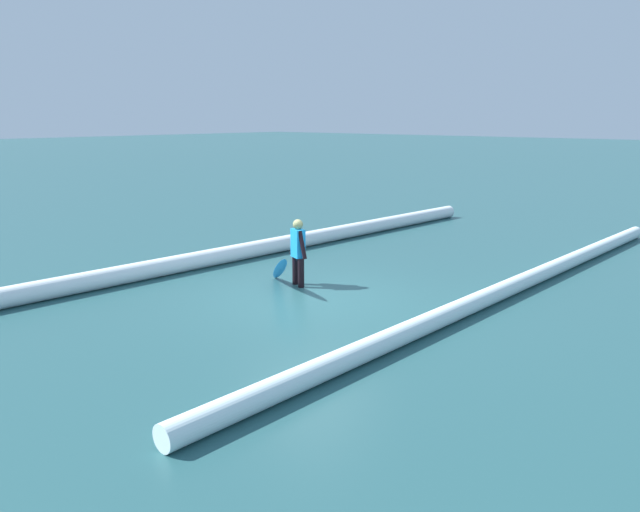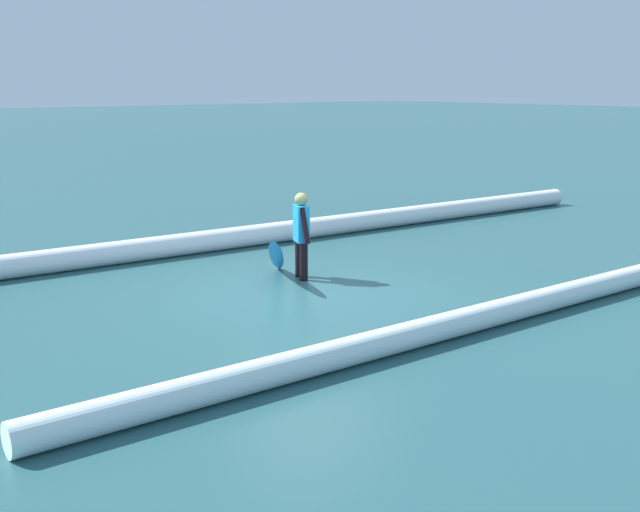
{
  "view_description": "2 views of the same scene",
  "coord_description": "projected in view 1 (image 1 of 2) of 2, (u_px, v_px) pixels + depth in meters",
  "views": [
    {
      "loc": [
        8.92,
        7.92,
        3.61
      ],
      "look_at": [
        -0.13,
        0.1,
        0.88
      ],
      "focal_mm": 34.41,
      "sensor_mm": 36.0,
      "label": 1
    },
    {
      "loc": [
        7.29,
        9.27,
        3.24
      ],
      "look_at": [
        -0.01,
        0.28,
        0.67
      ],
      "focal_mm": 43.66,
      "sensor_mm": 36.0,
      "label": 2
    }
  ],
  "objects": [
    {
      "name": "wave_crest_foreground",
      "position": [
        205.0,
        259.0,
        14.99
      ],
      "size": [
        21.48,
        1.86,
        0.42
      ],
      "primitive_type": "cylinder",
      "rotation": [
        0.0,
        1.57,
        -0.07
      ],
      "color": "white",
      "rests_on": "ground_plane"
    },
    {
      "name": "surfboard",
      "position": [
        280.0,
        269.0,
        13.1
      ],
      "size": [
        1.3,
        1.53,
        0.88
      ],
      "color": "#268CE5",
      "rests_on": "ground_plane"
    },
    {
      "name": "ground_plane",
      "position": [
        312.0,
        299.0,
        12.43
      ],
      "size": [
        196.49,
        196.49,
        0.0
      ],
      "primitive_type": "plane",
      "color": "#255255"
    },
    {
      "name": "wave_crest_midground",
      "position": [
        510.0,
        287.0,
        12.65
      ],
      "size": [
        16.7,
        0.92,
        0.35
      ],
      "primitive_type": "cylinder",
      "rotation": [
        0.0,
        1.57,
        -0.03
      ],
      "color": "white",
      "rests_on": "ground_plane"
    },
    {
      "name": "surfer",
      "position": [
        298.0,
        249.0,
        13.21
      ],
      "size": [
        0.31,
        0.63,
        1.47
      ],
      "rotation": [
        0.0,
        0.0,
        4.33
      ],
      "color": "black",
      "rests_on": "ground_plane"
    }
  ]
}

